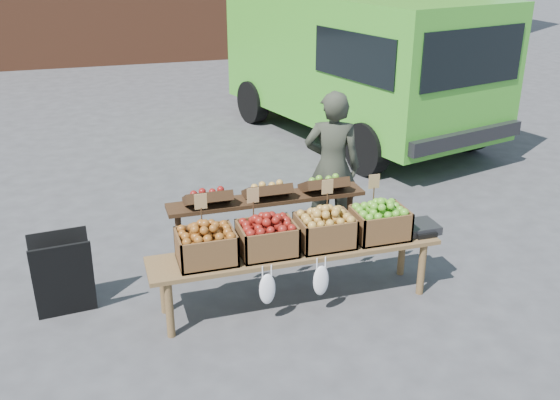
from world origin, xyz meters
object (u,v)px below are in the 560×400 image
object	(u,v)px
delivery_van	(355,67)
crate_green_apples	(380,223)
crate_russet_pears	(267,239)
crate_golden_apples	(206,247)
chalkboard_sign	(63,276)
weighing_scale	(419,227)
vendor	(332,167)
display_bench	(296,276)
back_table	(267,223)
crate_red_apples	(325,231)

from	to	relation	value
delivery_van	crate_green_apples	world-z (taller)	delivery_van
crate_russet_pears	crate_golden_apples	bearing A→B (deg)	180.00
chalkboard_sign	weighing_scale	world-z (taller)	chalkboard_sign
crate_golden_apples	delivery_van	bearing A→B (deg)	54.34
crate_golden_apples	weighing_scale	size ratio (longest dim) A/B	1.47
delivery_van	vendor	size ratio (longest dim) A/B	3.12
delivery_van	display_bench	world-z (taller)	delivery_van
vendor	chalkboard_sign	world-z (taller)	vendor
vendor	crate_green_apples	xyz separation A→B (m)	(-0.00, -1.23, -0.14)
crate_russet_pears	weighing_scale	distance (m)	1.53
back_table	delivery_van	bearing A→B (deg)	56.60
delivery_van	crate_green_apples	distance (m)	5.26
crate_russet_pears	weighing_scale	bearing A→B (deg)	0.00
delivery_van	display_bench	xyz separation A→B (m)	(-2.69, -4.90, -0.91)
vendor	back_table	world-z (taller)	vendor
vendor	crate_golden_apples	world-z (taller)	vendor
vendor	chalkboard_sign	distance (m)	3.03
crate_russet_pears	weighing_scale	xyz separation A→B (m)	(1.52, 0.00, -0.10)
chalkboard_sign	back_table	world-z (taller)	back_table
delivery_van	vendor	bearing A→B (deg)	-131.64
back_table	weighing_scale	world-z (taller)	back_table
chalkboard_sign	crate_golden_apples	world-z (taller)	crate_golden_apples
display_bench	crate_red_apples	size ratio (longest dim) A/B	5.40
chalkboard_sign	crate_golden_apples	bearing A→B (deg)	-24.52
crate_golden_apples	crate_green_apples	world-z (taller)	same
vendor	crate_russet_pears	distance (m)	1.66
back_table	crate_red_apples	world-z (taller)	back_table
chalkboard_sign	display_bench	xyz separation A→B (m)	(2.05, -0.43, -0.11)
delivery_van	weighing_scale	world-z (taller)	delivery_van
display_bench	crate_golden_apples	bearing A→B (deg)	180.00
crate_green_apples	crate_russet_pears	bearing A→B (deg)	180.00
crate_russet_pears	display_bench	bearing A→B (deg)	0.00
crate_golden_apples	weighing_scale	world-z (taller)	crate_golden_apples
delivery_van	chalkboard_sign	xyz separation A→B (m)	(-4.74, -4.47, -0.80)
vendor	crate_golden_apples	distance (m)	2.07
display_bench	crate_golden_apples	world-z (taller)	crate_golden_apples
crate_green_apples	weighing_scale	distance (m)	0.44
delivery_van	vendor	world-z (taller)	delivery_van
vendor	crate_red_apples	distance (m)	1.36
display_bench	crate_russet_pears	size ratio (longest dim) A/B	5.40
vendor	chalkboard_sign	xyz separation A→B (m)	(-2.88, -0.80, -0.46)
display_bench	crate_green_apples	world-z (taller)	crate_green_apples
chalkboard_sign	back_table	xyz separation A→B (m)	(1.99, 0.29, 0.13)
crate_golden_apples	chalkboard_sign	bearing A→B (deg)	160.56
crate_russet_pears	delivery_van	bearing A→B (deg)	58.82
crate_russet_pears	vendor	bearing A→B (deg)	48.07
delivery_van	crate_golden_apples	world-z (taller)	delivery_van
crate_red_apples	weighing_scale	world-z (taller)	crate_red_apples
display_bench	crate_golden_apples	xyz separation A→B (m)	(-0.82, 0.00, 0.42)
vendor	crate_russet_pears	xyz separation A→B (m)	(-1.10, -1.23, -0.14)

